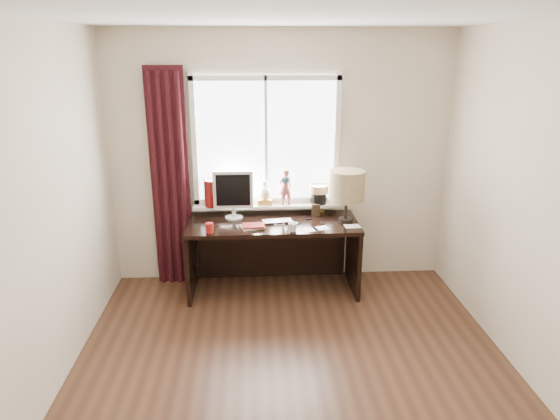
{
  "coord_description": "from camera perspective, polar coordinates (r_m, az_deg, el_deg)",
  "views": [
    {
      "loc": [
        -0.3,
        -3.05,
        2.42
      ],
      "look_at": [
        -0.05,
        1.25,
        1.0
      ],
      "focal_mm": 32.0,
      "sensor_mm": 36.0,
      "label": 1
    }
  ],
  "objects": [
    {
      "name": "loose_papers",
      "position": [
        4.83,
        5.49,
        -2.07
      ],
      "size": [
        0.59,
        0.21,
        0.0
      ],
      "color": "white",
      "rests_on": "desk"
    },
    {
      "name": "red_cup",
      "position": [
        4.72,
        -8.05,
        -2.03
      ],
      "size": [
        0.07,
        0.07,
        0.1
      ],
      "primitive_type": "cylinder",
      "color": "maroon",
      "rests_on": "desk"
    },
    {
      "name": "ceiling",
      "position": [
        3.07,
        2.44,
        21.6
      ],
      "size": [
        3.5,
        4.0,
        0.0
      ],
      "primitive_type": "cube",
      "color": "white",
      "rests_on": "wall_back"
    },
    {
      "name": "icon_frame",
      "position": [
        5.27,
        4.52,
        0.46
      ],
      "size": [
        0.1,
        0.03,
        0.13
      ],
      "color": "gold",
      "rests_on": "desk"
    },
    {
      "name": "window",
      "position": [
        5.13,
        -1.51,
        5.61
      ],
      "size": [
        1.52,
        0.21,
        1.4
      ],
      "color": "white",
      "rests_on": "ground"
    },
    {
      "name": "wall_right",
      "position": [
        3.84,
        29.12,
        -1.08
      ],
      "size": [
        0.0,
        4.0,
        2.6
      ],
      "primitive_type": "cube",
      "rotation": [
        1.57,
        0.0,
        1.57
      ],
      "color": "#C3B195",
      "rests_on": "ground"
    },
    {
      "name": "monitor",
      "position": [
        5.03,
        -5.38,
        2.08
      ],
      "size": [
        0.4,
        0.18,
        0.49
      ],
      "color": "beige",
      "rests_on": "desk"
    },
    {
      "name": "mug",
      "position": [
        4.71,
        1.5,
        -1.91
      ],
      "size": [
        0.12,
        0.12,
        0.09
      ],
      "primitive_type": "imported",
      "rotation": [
        0.0,
        0.0,
        0.99
      ],
      "color": "white",
      "rests_on": "desk"
    },
    {
      "name": "wall_back",
      "position": [
        5.18,
        0.08,
        5.76
      ],
      "size": [
        3.5,
        0.0,
        2.6
      ],
      "primitive_type": "cube",
      "rotation": [
        1.57,
        0.0,
        0.0
      ],
      "color": "#C3B195",
      "rests_on": "ground"
    },
    {
      "name": "curtain",
      "position": [
        5.19,
        -12.45,
        3.25
      ],
      "size": [
        0.38,
        0.09,
        2.25
      ],
      "color": "black",
      "rests_on": "floor"
    },
    {
      "name": "brush_holder",
      "position": [
        5.18,
        4.11,
        0.09
      ],
      "size": [
        0.09,
        0.09,
        0.25
      ],
      "color": "black",
      "rests_on": "desk"
    },
    {
      "name": "table_lamp",
      "position": [
        4.93,
        7.64,
        2.71
      ],
      "size": [
        0.35,
        0.35,
        0.52
      ],
      "color": "black",
      "rests_on": "desk"
    },
    {
      "name": "desk",
      "position": [
        5.15,
        -0.86,
        -3.58
      ],
      "size": [
        1.7,
        0.7,
        0.75
      ],
      "color": "black",
      "rests_on": "floor"
    },
    {
      "name": "desk_cables",
      "position": [
        5.02,
        2.03,
        -1.17
      ],
      "size": [
        0.34,
        0.28,
        0.01
      ],
      "color": "black",
      "rests_on": "desk"
    },
    {
      "name": "floor",
      "position": [
        3.9,
        1.9,
        -20.06
      ],
      "size": [
        3.5,
        4.0,
        0.0
      ],
      "primitive_type": "cube",
      "color": "#4C2F1D",
      "rests_on": "ground"
    },
    {
      "name": "laptop",
      "position": [
        4.96,
        -0.29,
        -1.3
      ],
      "size": [
        0.32,
        0.23,
        0.02
      ],
      "primitive_type": "imported",
      "rotation": [
        0.0,
        0.0,
        0.15
      ],
      "color": "silver",
      "rests_on": "desk"
    },
    {
      "name": "notebook_stack",
      "position": [
        4.82,
        -3.13,
        -1.86
      ],
      "size": [
        0.25,
        0.21,
        0.03
      ],
      "color": "beige",
      "rests_on": "desk"
    },
    {
      "name": "wall_left",
      "position": [
        3.56,
        -27.19,
        -2.18
      ],
      "size": [
        0.0,
        4.0,
        2.6
      ],
      "primitive_type": "cube",
      "rotation": [
        1.57,
        0.0,
        1.57
      ],
      "color": "#C3B195",
      "rests_on": "ground"
    }
  ]
}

